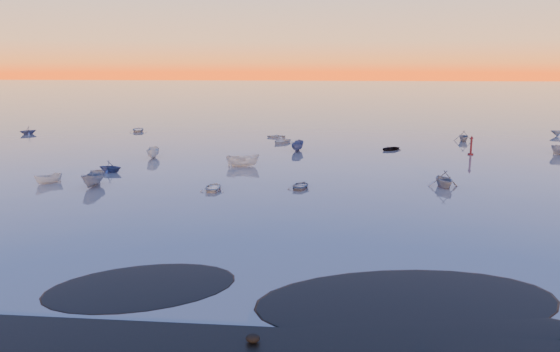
# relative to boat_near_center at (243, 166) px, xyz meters

# --- Properties ---
(ground) EXTENTS (600.00, 600.00, 0.00)m
(ground) POSITION_rel_boat_near_center_xyz_m (2.92, 59.67, 0.00)
(ground) COLOR #695F58
(ground) RESTS_ON ground
(mud_lobes) EXTENTS (140.00, 6.00, 0.07)m
(mud_lobes) POSITION_rel_boat_near_center_xyz_m (2.92, -41.33, 0.01)
(mud_lobes) COLOR black
(mud_lobes) RESTS_ON ground
(moored_fleet) EXTENTS (124.00, 58.00, 1.20)m
(moored_fleet) POSITION_rel_boat_near_center_xyz_m (2.92, 12.67, 0.00)
(moored_fleet) COLOR silver
(moored_fleet) RESTS_ON ground
(boat_near_center) EXTENTS (2.48, 4.56, 1.50)m
(boat_near_center) POSITION_rel_boat_near_center_xyz_m (0.00, 0.00, 0.00)
(boat_near_center) COLOR silver
(boat_near_center) RESTS_ON ground
(boat_near_right) EXTENTS (4.22, 2.49, 1.39)m
(boat_near_right) POSITION_rel_boat_near_center_xyz_m (23.46, -9.84, 0.00)
(boat_near_right) COLOR slate
(boat_near_right) RESTS_ON ground
(channel_marker) EXTENTS (0.81, 0.81, 2.87)m
(channel_marker) POSITION_rel_boat_near_center_xyz_m (31.49, 12.15, 1.14)
(channel_marker) COLOR #460F0F
(channel_marker) RESTS_ON ground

